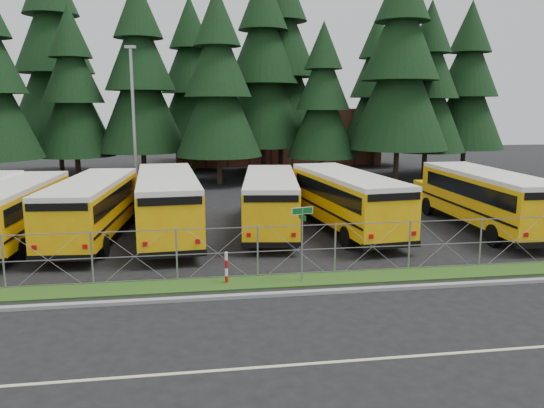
# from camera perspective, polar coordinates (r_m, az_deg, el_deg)

# --- Properties ---
(ground) EXTENTS (120.00, 120.00, 0.00)m
(ground) POSITION_cam_1_polar(r_m,az_deg,el_deg) (21.35, 0.81, -6.89)
(ground) COLOR black
(ground) RESTS_ON ground
(curb) EXTENTS (50.00, 0.25, 0.12)m
(curb) POSITION_cam_1_polar(r_m,az_deg,el_deg) (18.45, 2.40, -9.57)
(curb) COLOR gray
(curb) RESTS_ON ground
(grass_verge) EXTENTS (50.00, 1.40, 0.06)m
(grass_verge) POSITION_cam_1_polar(r_m,az_deg,el_deg) (19.75, 1.62, -8.27)
(grass_verge) COLOR #1F4614
(grass_verge) RESTS_ON ground
(road_lane_line) EXTENTS (50.00, 0.12, 0.01)m
(road_lane_line) POSITION_cam_1_polar(r_m,az_deg,el_deg) (14.09, 6.35, -16.55)
(road_lane_line) COLOR beige
(road_lane_line) RESTS_ON ground
(chainlink_fence) EXTENTS (44.00, 0.10, 2.00)m
(chainlink_fence) POSITION_cam_1_polar(r_m,az_deg,el_deg) (20.12, 1.28, -5.02)
(chainlink_fence) COLOR #97999F
(chainlink_fence) RESTS_ON ground
(brick_building) EXTENTS (22.00, 10.00, 6.00)m
(brick_building) POSITION_cam_1_polar(r_m,az_deg,el_deg) (60.91, 0.25, 7.40)
(brick_building) COLOR brown
(brick_building) RESTS_ON ground
(bus_1) EXTENTS (3.16, 11.11, 2.88)m
(bus_1) POSITION_cam_1_polar(r_m,az_deg,el_deg) (27.56, -25.66, -0.86)
(bus_1) COLOR #FA9F07
(bus_1) RESTS_ON ground
(bus_2) EXTENTS (3.57, 11.42, 2.95)m
(bus_2) POSITION_cam_1_polar(r_m,az_deg,el_deg) (26.87, -18.59, -0.56)
(bus_2) COLOR #FA9F07
(bus_2) RESTS_ON ground
(bus_3) EXTENTS (3.63, 12.10, 3.13)m
(bus_3) POSITION_cam_1_polar(r_m,az_deg,el_deg) (26.55, -11.19, -0.13)
(bus_3) COLOR #FA9F07
(bus_3) RESTS_ON ground
(bus_5) EXTENTS (4.14, 11.38, 2.92)m
(bus_5) POSITION_cam_1_polar(r_m,az_deg,el_deg) (27.39, -0.19, 0.18)
(bus_5) COLOR #FA9F07
(bus_5) RESTS_ON ground
(bus_6) EXTENTS (4.05, 11.82, 3.04)m
(bus_6) POSITION_cam_1_polar(r_m,az_deg,el_deg) (27.49, 7.70, 0.25)
(bus_6) COLOR #FA9F07
(bus_6) RESTS_ON ground
(bus_east) EXTENTS (2.93, 11.74, 3.07)m
(bus_east) POSITION_cam_1_polar(r_m,az_deg,el_deg) (29.64, 21.67, 0.37)
(bus_east) COLOR #FA9F07
(bus_east) RESTS_ON ground
(street_sign) EXTENTS (0.82, 0.54, 2.81)m
(street_sign) POSITION_cam_1_polar(r_m,az_deg,el_deg) (19.19, 3.27, -2.62)
(street_sign) COLOR #97999F
(street_sign) RESTS_ON ground
(striped_bollard) EXTENTS (0.11, 0.11, 1.20)m
(striped_bollard) POSITION_cam_1_polar(r_m,az_deg,el_deg) (19.42, -4.93, -6.87)
(striped_bollard) COLOR #B20C0C
(striped_bollard) RESTS_ON ground
(light_standard) EXTENTS (0.70, 0.35, 10.14)m
(light_standard) POSITION_cam_1_polar(r_m,az_deg,el_deg) (36.17, -14.65, 8.82)
(light_standard) COLOR #97999F
(light_standard) RESTS_ON ground
(conifer_2) EXTENTS (6.58, 6.58, 14.54)m
(conifer_2) POSITION_cam_1_polar(r_m,az_deg,el_deg) (48.10, -20.60, 10.97)
(conifer_2) COLOR black
(conifer_2) RESTS_ON ground
(conifer_3) EXTENTS (7.61, 7.61, 16.84)m
(conifer_3) POSITION_cam_1_polar(r_m,az_deg,el_deg) (47.09, -13.98, 12.75)
(conifer_3) COLOR black
(conifer_3) RESTS_ON ground
(conifer_4) EXTENTS (7.05, 7.05, 15.58)m
(conifer_4) POSITION_cam_1_polar(r_m,az_deg,el_deg) (43.68, -5.83, 12.36)
(conifer_4) COLOR black
(conifer_4) RESTS_ON ground
(conifer_5) EXTENTS (8.29, 8.29, 18.32)m
(conifer_5) POSITION_cam_1_polar(r_m,az_deg,el_deg) (48.94, -0.95, 13.83)
(conifer_5) COLOR black
(conifer_5) RESTS_ON ground
(conifer_6) EXTENTS (6.01, 6.01, 13.29)m
(conifer_6) POSITION_cam_1_polar(r_m,az_deg,el_deg) (45.92, 5.49, 10.85)
(conifer_6) COLOR black
(conifer_6) RESTS_ON ground
(conifer_7) EXTENTS (8.41, 8.41, 18.60)m
(conifer_7) POSITION_cam_1_polar(r_m,az_deg,el_deg) (46.51, 13.61, 13.88)
(conifer_7) COLOR black
(conifer_7) RESTS_ON ground
(conifer_8) EXTENTS (6.99, 6.99, 15.45)m
(conifer_8) POSITION_cam_1_polar(r_m,az_deg,el_deg) (50.26, 16.44, 11.68)
(conifer_8) COLOR black
(conifer_8) RESTS_ON ground
(conifer_9) EXTENTS (7.17, 7.17, 15.86)m
(conifer_9) POSITION_cam_1_polar(r_m,az_deg,el_deg) (53.90, 20.29, 11.58)
(conifer_9) COLOR black
(conifer_9) RESTS_ON ground
(conifer_10) EXTENTS (9.31, 9.31, 20.59)m
(conifer_10) POSITION_cam_1_polar(r_m,az_deg,el_deg) (54.75, -22.36, 13.90)
(conifer_10) COLOR black
(conifer_10) RESTS_ON ground
(conifer_11) EXTENTS (7.54, 7.54, 16.68)m
(conifer_11) POSITION_cam_1_polar(r_m,az_deg,el_deg) (53.51, -8.68, 12.56)
(conifer_11) COLOR black
(conifer_11) RESTS_ON ground
(conifer_12) EXTENTS (8.97, 8.97, 19.84)m
(conifer_12) POSITION_cam_1_polar(r_m,az_deg,el_deg) (51.12, 0.96, 14.54)
(conifer_12) COLOR black
(conifer_12) RESTS_ON ground
(conifer_13) EXTENTS (7.17, 7.17, 15.86)m
(conifer_13) POSITION_cam_1_polar(r_m,az_deg,el_deg) (58.04, 11.12, 11.92)
(conifer_13) COLOR black
(conifer_13) RESTS_ON ground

